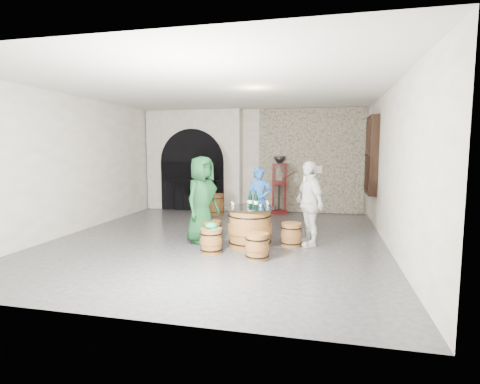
% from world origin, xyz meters
% --- Properties ---
extents(ground, '(8.00, 8.00, 0.00)m').
position_xyz_m(ground, '(0.00, 0.00, 0.00)').
color(ground, '#2D2D2F').
rests_on(ground, ground).
extents(wall_back, '(8.00, 0.00, 8.00)m').
position_xyz_m(wall_back, '(0.00, 4.00, 1.60)').
color(wall_back, beige).
rests_on(wall_back, ground).
extents(wall_front, '(8.00, 0.00, 8.00)m').
position_xyz_m(wall_front, '(0.00, -4.00, 1.60)').
color(wall_front, beige).
rests_on(wall_front, ground).
extents(wall_left, '(0.00, 8.00, 8.00)m').
position_xyz_m(wall_left, '(-3.50, 0.00, 1.60)').
color(wall_left, beige).
rests_on(wall_left, ground).
extents(wall_right, '(0.00, 8.00, 8.00)m').
position_xyz_m(wall_right, '(3.50, 0.00, 1.60)').
color(wall_right, beige).
rests_on(wall_right, ground).
extents(ceiling, '(8.00, 8.00, 0.00)m').
position_xyz_m(ceiling, '(0.00, 0.00, 3.20)').
color(ceiling, beige).
rests_on(ceiling, wall_back).
extents(stone_facing_panel, '(3.20, 0.12, 3.18)m').
position_xyz_m(stone_facing_panel, '(1.80, 3.94, 1.60)').
color(stone_facing_panel, gray).
rests_on(stone_facing_panel, ground).
extents(arched_opening, '(3.10, 0.60, 3.19)m').
position_xyz_m(arched_opening, '(-1.90, 3.74, 1.58)').
color(arched_opening, beige).
rests_on(arched_opening, ground).
extents(shuttered_window, '(0.23, 1.10, 2.00)m').
position_xyz_m(shuttered_window, '(3.38, 2.40, 1.80)').
color(shuttered_window, black).
rests_on(shuttered_window, wall_right).
extents(barrel_table, '(1.06, 1.06, 0.82)m').
position_xyz_m(barrel_table, '(0.80, -0.52, 0.40)').
color(barrel_table, brown).
rests_on(barrel_table, ground).
extents(barrel_stool_left, '(0.44, 0.44, 0.47)m').
position_xyz_m(barrel_stool_left, '(-0.05, -0.38, 0.23)').
color(barrel_stool_left, brown).
rests_on(barrel_stool_left, ground).
extents(barrel_stool_far, '(0.44, 0.44, 0.47)m').
position_xyz_m(barrel_stool_far, '(0.78, 0.34, 0.23)').
color(barrel_stool_far, brown).
rests_on(barrel_stool_far, ground).
extents(barrel_stool_right, '(0.44, 0.44, 0.47)m').
position_xyz_m(barrel_stool_right, '(1.60, -0.23, 0.23)').
color(barrel_stool_right, brown).
rests_on(barrel_stool_right, ground).
extents(barrel_stool_near_right, '(0.44, 0.44, 0.47)m').
position_xyz_m(barrel_stool_near_right, '(1.10, -1.32, 0.23)').
color(barrel_stool_near_right, brown).
rests_on(barrel_stool_near_right, ground).
extents(barrel_stool_near_left, '(0.44, 0.44, 0.47)m').
position_xyz_m(barrel_stool_near_left, '(0.17, -1.09, 0.23)').
color(barrel_stool_near_left, brown).
rests_on(barrel_stool_near_left, ground).
extents(green_cap, '(0.26, 0.22, 0.12)m').
position_xyz_m(green_cap, '(0.17, -1.10, 0.52)').
color(green_cap, '#0C8E54').
rests_on(green_cap, barrel_stool_near_left).
extents(person_green, '(0.85, 1.03, 1.82)m').
position_xyz_m(person_green, '(-0.26, -0.35, 0.91)').
color(person_green, '#0F381A').
rests_on(person_green, ground).
extents(person_blue, '(0.61, 0.45, 1.56)m').
position_xyz_m(person_blue, '(0.77, 0.69, 0.78)').
color(person_blue, '#1A4A92').
rests_on(person_blue, ground).
extents(person_white, '(0.86, 1.09, 1.72)m').
position_xyz_m(person_white, '(1.94, -0.11, 0.86)').
color(person_white, silver).
rests_on(person_white, ground).
extents(wine_bottle_left, '(0.08, 0.08, 0.32)m').
position_xyz_m(wine_bottle_left, '(0.80, -0.49, 0.95)').
color(wine_bottle_left, black).
rests_on(wine_bottle_left, barrel_table).
extents(wine_bottle_center, '(0.08, 0.08, 0.32)m').
position_xyz_m(wine_bottle_center, '(0.94, -0.60, 0.95)').
color(wine_bottle_center, black).
rests_on(wine_bottle_center, barrel_table).
extents(wine_bottle_right, '(0.08, 0.08, 0.32)m').
position_xyz_m(wine_bottle_right, '(0.90, -0.42, 0.95)').
color(wine_bottle_right, black).
rests_on(wine_bottle_right, barrel_table).
extents(tasting_glass_a, '(0.05, 0.05, 0.10)m').
position_xyz_m(tasting_glass_a, '(0.51, -0.71, 0.86)').
color(tasting_glass_a, '#C87626').
rests_on(tasting_glass_a, barrel_table).
extents(tasting_glass_b, '(0.05, 0.05, 0.10)m').
position_xyz_m(tasting_glass_b, '(1.15, -0.44, 0.86)').
color(tasting_glass_b, '#C87626').
rests_on(tasting_glass_b, barrel_table).
extents(tasting_glass_c, '(0.05, 0.05, 0.10)m').
position_xyz_m(tasting_glass_c, '(0.71, -0.31, 0.86)').
color(tasting_glass_c, '#C87626').
rests_on(tasting_glass_c, barrel_table).
extents(tasting_glass_d, '(0.05, 0.05, 0.10)m').
position_xyz_m(tasting_glass_d, '(1.09, -0.21, 0.86)').
color(tasting_glass_d, '#C87626').
rests_on(tasting_glass_d, barrel_table).
extents(tasting_glass_e, '(0.05, 0.05, 0.10)m').
position_xyz_m(tasting_glass_e, '(1.06, -0.76, 0.86)').
color(tasting_glass_e, '#C87626').
rests_on(tasting_glass_e, barrel_table).
extents(tasting_glass_f, '(0.05, 0.05, 0.10)m').
position_xyz_m(tasting_glass_f, '(0.44, -0.53, 0.86)').
color(tasting_glass_f, '#C87626').
rests_on(tasting_glass_f, barrel_table).
extents(side_barrel, '(0.47, 0.47, 0.63)m').
position_xyz_m(side_barrel, '(-0.93, 2.94, 0.31)').
color(side_barrel, brown).
rests_on(side_barrel, ground).
extents(corking_press, '(0.74, 0.45, 1.74)m').
position_xyz_m(corking_press, '(0.88, 3.57, 1.01)').
color(corking_press, '#520D0E').
rests_on(corking_press, ground).
extents(control_box, '(0.18, 0.10, 0.22)m').
position_xyz_m(control_box, '(2.05, 3.86, 1.35)').
color(control_box, silver).
rests_on(control_box, wall_back).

